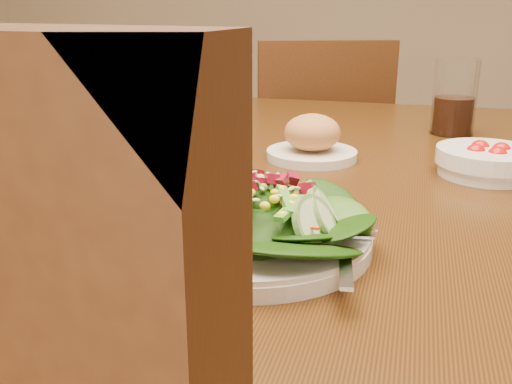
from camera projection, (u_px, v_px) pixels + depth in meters
dining_table at (305, 230)px, 0.95m from camera, size 0.90×1.40×0.75m
chair_far at (316, 174)px, 1.85m from camera, size 0.54×0.54×0.91m
salad_plate at (259, 223)px, 0.62m from camera, size 0.27×0.27×0.08m
bread_plate at (312, 141)px, 0.98m from camera, size 0.16×0.16×0.08m
tomato_bowl at (487, 161)px, 0.89m from camera, size 0.16×0.16×0.05m
drinking_glass at (454, 103)px, 1.16m from camera, size 0.09×0.09×0.15m
napkin_holder at (153, 124)px, 0.96m from camera, size 0.10×0.07×0.12m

